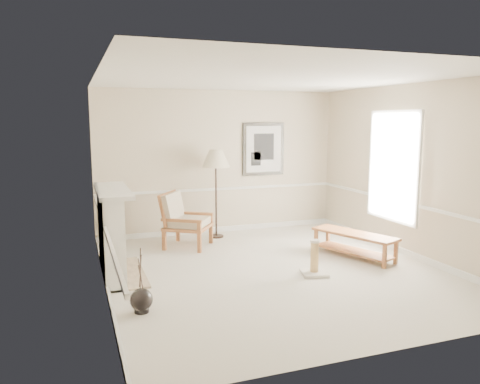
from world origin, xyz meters
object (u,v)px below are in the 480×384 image
object	(u,v)px
floor_lamp	(216,161)
bench	(354,241)
scratching_post	(314,264)
floor_vase	(141,301)
armchair	(182,218)

from	to	relation	value
floor_lamp	bench	bearing A→B (deg)	-49.90
floor_lamp	scratching_post	bearing A→B (deg)	-75.21
floor_vase	scratching_post	size ratio (longest dim) A/B	1.51
armchair	bench	xyz separation A→B (m)	(2.58, -1.67, -0.25)
floor_vase	bench	distance (m)	3.88
bench	scratching_post	bearing A→B (deg)	-151.57
floor_lamp	armchair	bearing A→B (deg)	-150.20
floor_lamp	scratching_post	xyz separation A→B (m)	(0.71, -2.70, -1.35)
armchair	scratching_post	world-z (taller)	armchair
floor_lamp	scratching_post	distance (m)	3.10
floor_vase	floor_lamp	bearing A→B (deg)	59.27
floor_vase	floor_lamp	xyz separation A→B (m)	(1.93, 3.24, 1.37)
scratching_post	bench	bearing A→B (deg)	28.43
armchair	bench	world-z (taller)	armchair
floor_vase	armchair	bearing A→B (deg)	67.82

